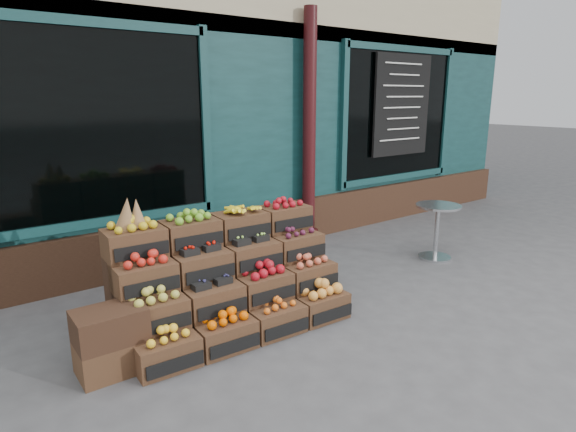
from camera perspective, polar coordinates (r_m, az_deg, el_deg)
ground at (r=4.90m, az=6.96°, el=-10.95°), size 60.00×60.00×0.00m
shop_facade at (r=8.84m, az=-17.17°, el=15.70°), size 12.00×6.24×4.80m
crate_display at (r=4.50m, az=-7.18°, el=-7.91°), size 2.06×1.08×1.26m
spare_crates at (r=4.01m, az=-20.22°, el=-13.73°), size 0.52×0.36×0.51m
bistro_table at (r=6.46m, az=17.25°, el=-1.05°), size 0.57×0.57×0.72m
shopkeeper at (r=6.30m, az=-24.36°, el=2.45°), size 0.71×0.50×1.86m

